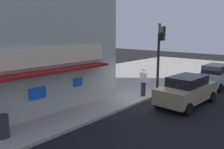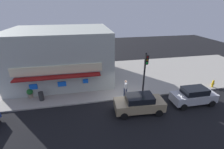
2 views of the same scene
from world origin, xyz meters
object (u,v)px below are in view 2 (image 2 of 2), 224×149
Objects in this scene: trash_can at (41,96)px; traffic_light at (145,68)px; pedestrian at (125,87)px; parked_car_tan at (139,103)px; fire_hydrant at (213,84)px; potted_plant_by_doorway at (30,93)px; parked_car_silver at (194,96)px.

traffic_light is at bearing -4.07° from trash_can.
parked_car_tan is (0.56, -2.64, -0.28)m from pedestrian.
trash_can reaches higher than fire_hydrant.
traffic_light is 5.12× the size of trash_can.
trash_can is at bearing 174.67° from pedestrian.
fire_hydrant is 0.92× the size of potted_plant_by_doorway.
fire_hydrant is at bearing -0.83° from traffic_light.
potted_plant_by_doorway is at bearing 171.15° from pedestrian.
traffic_light is 2.81m from pedestrian.
traffic_light is at bearing -7.13° from potted_plant_by_doorway.
trash_can is at bearing 177.38° from fire_hydrant.
pedestrian is 0.42× the size of parked_car_silver.
trash_can is (-19.16, 0.88, 0.02)m from fire_hydrant.
potted_plant_by_doorway reaches higher than fire_hydrant.
parked_car_tan is (9.12, -3.44, 0.28)m from trash_can.
trash_can is 9.75m from parked_car_tan.
pedestrian is (8.56, -0.80, 0.56)m from trash_can.
trash_can is 0.21× the size of parked_car_silver.
traffic_light is 8.95m from fire_hydrant.
pedestrian reaches higher than parked_car_silver.
trash_can is 15.15m from parked_car_silver.
potted_plant_by_doorway is (-11.81, 1.48, -2.43)m from traffic_light.
traffic_light is at bearing 1.31° from pedestrian.
fire_hydrant is at bearing -0.42° from pedestrian.
traffic_light is 2.54× the size of pedestrian.
fire_hydrant is 19.18m from trash_can.
traffic_light reaches higher than pedestrian.
traffic_light is at bearing 179.17° from fire_hydrant.
potted_plant_by_doorway is 0.23× the size of parked_car_silver.
parked_car_tan reaches higher than fire_hydrant.
pedestrian is 2.72m from parked_car_tan.
parked_car_silver is at bearing -21.17° from pedestrian.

